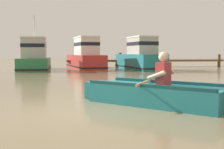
% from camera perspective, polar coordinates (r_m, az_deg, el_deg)
% --- Properties ---
extents(ground_plane, '(120.00, 120.00, 0.00)m').
position_cam_1_polar(ground_plane, '(6.45, -3.03, -6.35)').
color(ground_plane, '#7A6B4C').
extents(wooden_dock, '(13.10, 1.64, 1.18)m').
position_cam_1_polar(wooden_dock, '(25.54, 6.36, 2.62)').
color(wooden_dock, brown).
rests_on(wooden_dock, ground).
extents(rowboat_with_person, '(3.01, 3.11, 1.19)m').
position_cam_1_polar(rowboat_with_person, '(6.96, 7.92, -3.52)').
color(rowboat_with_person, '#1E727A').
rests_on(rowboat_with_person, ground).
extents(moored_boat_green, '(1.95, 5.45, 3.73)m').
position_cam_1_polar(moored_boat_green, '(21.44, -14.22, 3.01)').
color(moored_boat_green, '#287042').
rests_on(moored_boat_green, ground).
extents(moored_boat_red, '(2.63, 6.48, 2.33)m').
position_cam_1_polar(moored_boat_red, '(22.53, -5.01, 3.28)').
color(moored_boat_red, '#B72D28').
rests_on(moored_boat_red, ground).
extents(moored_boat_teal, '(2.40, 6.33, 2.30)m').
position_cam_1_polar(moored_boat_teal, '(21.58, 5.21, 3.23)').
color(moored_boat_teal, '#1E727A').
rests_on(moored_boat_teal, ground).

